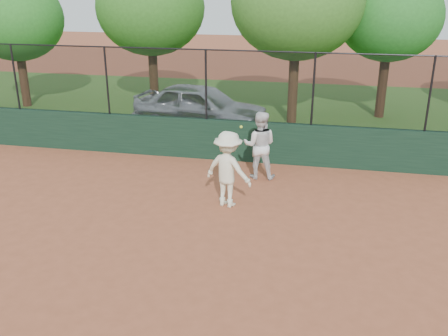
% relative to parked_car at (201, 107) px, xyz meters
% --- Properties ---
extents(ground, '(80.00, 80.00, 0.00)m').
position_rel_parked_car_xyz_m(ground, '(1.41, -8.90, -0.81)').
color(ground, '#9F5133').
rests_on(ground, ground).
extents(back_wall, '(26.00, 0.20, 1.20)m').
position_rel_parked_car_xyz_m(back_wall, '(1.41, -2.90, -0.21)').
color(back_wall, '#163221').
rests_on(back_wall, ground).
extents(grass_strip, '(36.00, 12.00, 0.01)m').
position_rel_parked_car_xyz_m(grass_strip, '(1.41, 3.10, -0.81)').
color(grass_strip, '#2D571B').
rests_on(grass_strip, ground).
extents(parked_car, '(5.00, 2.66, 1.62)m').
position_rel_parked_car_xyz_m(parked_car, '(0.00, 0.00, 0.00)').
color(parked_car, silver).
rests_on(parked_car, ground).
extents(player_second, '(0.91, 0.72, 1.81)m').
position_rel_parked_car_xyz_m(player_second, '(2.64, -4.10, 0.10)').
color(player_second, silver).
rests_on(player_second, ground).
extents(player_main, '(1.32, 1.03, 2.03)m').
position_rel_parked_car_xyz_m(player_main, '(2.17, -6.00, 0.09)').
color(player_main, '#EDECC9').
rests_on(player_main, ground).
extents(fence_assembly, '(26.00, 0.06, 2.00)m').
position_rel_parked_car_xyz_m(fence_assembly, '(1.39, -2.90, 1.43)').
color(fence_assembly, black).
rests_on(fence_assembly, back_wall).
extents(tree_0, '(3.84, 3.49, 5.19)m').
position_rel_parked_car_xyz_m(tree_0, '(-8.01, 1.93, 2.71)').
color(tree_0, '#4E2F1C').
rests_on(tree_0, ground).
extents(tree_1, '(4.28, 3.89, 5.81)m').
position_rel_parked_car_xyz_m(tree_1, '(-2.68, 2.83, 3.14)').
color(tree_1, '#422B16').
rests_on(tree_1, ground).
extents(tree_2, '(4.60, 4.18, 6.26)m').
position_rel_parked_car_xyz_m(tree_2, '(3.08, 1.59, 3.45)').
color(tree_2, '#4C311B').
rests_on(tree_2, ground).
extents(tree_3, '(3.73, 3.39, 5.34)m').
position_rel_parked_car_xyz_m(tree_3, '(6.34, 3.05, 2.90)').
color(tree_3, '#3F2515').
rests_on(tree_3, ground).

